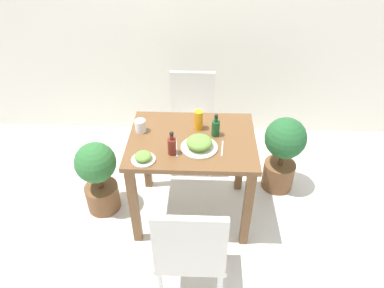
# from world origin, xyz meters

# --- Properties ---
(ground_plane) EXTENTS (16.00, 16.00, 0.00)m
(ground_plane) POSITION_xyz_m (0.00, 0.00, 0.00)
(ground_plane) COLOR silver
(wall_back) EXTENTS (8.00, 0.05, 2.60)m
(wall_back) POSITION_xyz_m (0.00, 1.25, 1.30)
(wall_back) COLOR white
(wall_back) RESTS_ON ground_plane
(dining_table) EXTENTS (0.90, 0.69, 0.75)m
(dining_table) POSITION_xyz_m (0.00, 0.00, 0.62)
(dining_table) COLOR brown
(dining_table) RESTS_ON ground_plane
(chair_near) EXTENTS (0.42, 0.42, 0.88)m
(chair_near) POSITION_xyz_m (0.02, -0.73, 0.50)
(chair_near) COLOR silver
(chair_near) RESTS_ON ground_plane
(chair_far) EXTENTS (0.42, 0.42, 0.88)m
(chair_far) POSITION_xyz_m (-0.03, 0.69, 0.50)
(chair_far) COLOR silver
(chair_far) RESTS_ON ground_plane
(food_plate) EXTENTS (0.25, 0.25, 0.09)m
(food_plate) POSITION_xyz_m (0.05, -0.11, 0.79)
(food_plate) COLOR beige
(food_plate) RESTS_ON dining_table
(side_plate) EXTENTS (0.16, 0.16, 0.06)m
(side_plate) POSITION_xyz_m (-0.31, -0.26, 0.78)
(side_plate) COLOR beige
(side_plate) RESTS_ON dining_table
(drink_cup) EXTENTS (0.08, 0.08, 0.09)m
(drink_cup) POSITION_xyz_m (-0.38, 0.08, 0.80)
(drink_cup) COLOR white
(drink_cup) RESTS_ON dining_table
(juice_glass) EXTENTS (0.07, 0.07, 0.15)m
(juice_glass) POSITION_xyz_m (0.04, 0.13, 0.83)
(juice_glass) COLOR orange
(juice_glass) RESTS_ON dining_table
(sauce_bottle) EXTENTS (0.06, 0.06, 0.18)m
(sauce_bottle) POSITION_xyz_m (-0.13, -0.17, 0.82)
(sauce_bottle) COLOR maroon
(sauce_bottle) RESTS_ON dining_table
(condiment_bottle) EXTENTS (0.06, 0.06, 0.18)m
(condiment_bottle) POSITION_xyz_m (0.17, 0.05, 0.82)
(condiment_bottle) COLOR #194C23
(condiment_bottle) RESTS_ON dining_table
(fork_utensil) EXTENTS (0.03, 0.20, 0.00)m
(fork_utensil) POSITION_xyz_m (-0.10, -0.11, 0.76)
(fork_utensil) COLOR silver
(fork_utensil) RESTS_ON dining_table
(spoon_utensil) EXTENTS (0.02, 0.17, 0.00)m
(spoon_utensil) POSITION_xyz_m (0.21, -0.11, 0.76)
(spoon_utensil) COLOR silver
(spoon_utensil) RESTS_ON dining_table
(potted_plant_left) EXTENTS (0.32, 0.32, 0.65)m
(potted_plant_left) POSITION_xyz_m (-0.74, 0.02, 0.36)
(potted_plant_left) COLOR brown
(potted_plant_left) RESTS_ON ground_plane
(potted_plant_right) EXTENTS (0.34, 0.34, 0.70)m
(potted_plant_right) POSITION_xyz_m (0.76, 0.33, 0.40)
(potted_plant_right) COLOR brown
(potted_plant_right) RESTS_ON ground_plane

